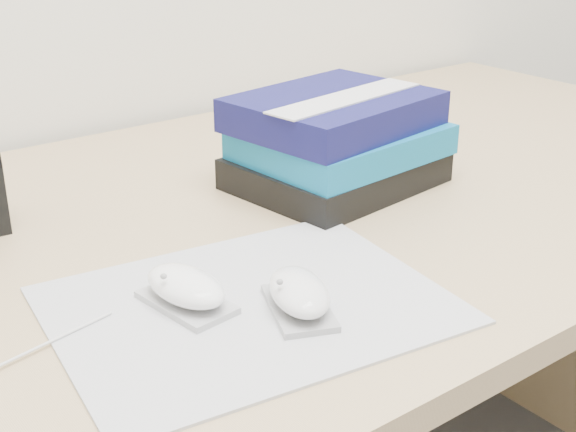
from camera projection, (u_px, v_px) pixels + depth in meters
desk at (263, 338)px, 1.14m from camera, size 1.60×0.80×0.73m
mousepad at (249, 305)px, 0.75m from camera, size 0.39×0.32×0.00m
mouse_rear at (186, 289)px, 0.74m from camera, size 0.06×0.10×0.04m
mouse_front at (299, 294)px, 0.73m from camera, size 0.08×0.11×0.04m
usb_cable at (9, 361)px, 0.66m from camera, size 0.20×0.05×0.00m
book_stack at (337, 141)px, 1.02m from camera, size 0.27×0.22×0.12m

